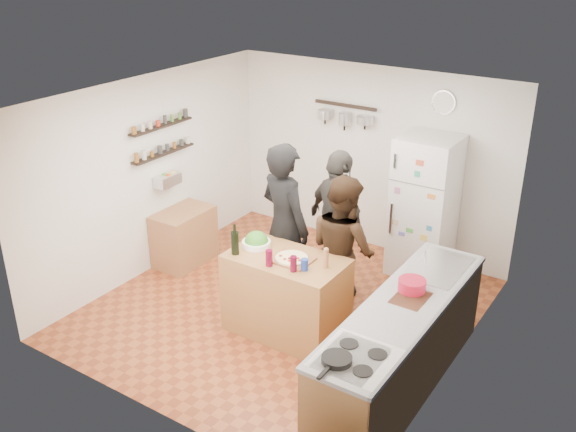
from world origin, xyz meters
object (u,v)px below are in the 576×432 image
Objects in this scene: wine_bottle at (235,243)px; wall_clock at (444,102)px; counter_run at (401,347)px; pepper_mill at (326,259)px; prep_island at (286,295)px; salt_canister at (304,265)px; fridge at (424,206)px; salad_bowl at (256,243)px; person_left at (285,226)px; person_back at (338,225)px; red_bowl at (412,285)px; person_center at (343,250)px; side_table at (184,237)px; skillet at (337,359)px.

wall_clock is (1.17, 2.66, 1.11)m from wine_bottle.
pepper_mill is at bearing 166.08° from counter_run.
salt_canister is (0.30, -0.12, 0.52)m from prep_island.
prep_island is 0.69× the size of fridge.
person_left is at bearing 82.84° from salad_bowl.
wine_bottle is 0.14× the size of person_back.
wall_clock is at bearing 66.24° from wine_bottle.
wine_bottle reaches higher than red_bowl.
salt_canister reaches higher than red_bowl.
wall_clock is at bearing -73.30° from person_center.
pepper_mill is 0.22× the size of side_table.
person_back is 2.28× the size of side_table.
side_table is at bearing 162.29° from salt_canister.
prep_island is 0.80m from wine_bottle.
red_bowl is at bearing 173.34° from person_back.
person_back is at bearing 63.42° from salad_bowl.
wine_bottle is at bearing -106.50° from salad_bowl.
fridge reaches higher than counter_run.
wine_bottle is 1.35m from person_back.
pepper_mill is 0.10× the size of person_center.
wine_bottle is 0.32× the size of side_table.
person_center is 2.43m from side_table.
skillet is at bearing -56.64° from pepper_mill.
fridge reaches higher than red_bowl.
person_left is 0.75× the size of counter_run.
wine_bottle reaches higher than side_table.
salt_canister is 1.15m from person_back.
salt_canister is (0.80, 0.10, -0.07)m from wine_bottle.
salad_bowl is 0.12× the size of counter_run.
wine_bottle is 0.96× the size of red_bowl.
salad_bowl is 1.92m from counter_run.
fridge is 1.29m from wall_clock.
wall_clock is at bearing -100.81° from person_left.
salad_bowl is 2.52× the size of salt_canister.
counter_run is at bearing -13.27° from side_table.
fridge is 3.12m from side_table.
skillet reaches higher than side_table.
prep_island is 0.79m from person_center.
counter_run is (1.84, -0.24, -0.49)m from salad_bowl.
salt_canister is 2.84m from wall_clock.
red_bowl is at bearing 2.28° from pepper_mill.
fridge reaches higher than salt_canister.
wine_bottle is at bearing -156.25° from prep_island.
fridge is at bearing 109.09° from red_bowl.
pepper_mill reaches higher than side_table.
person_left is 1.15× the size of person_center.
wall_clock is (0.22, 2.39, 1.15)m from pepper_mill.
fridge reaches higher than pepper_mill.
person_left reaches higher than counter_run.
person_left is (-0.81, 0.47, -0.01)m from pepper_mill.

